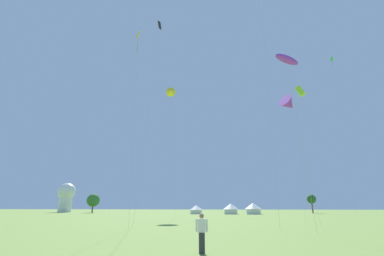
% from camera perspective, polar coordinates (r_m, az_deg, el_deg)
% --- Properties ---
extents(kite_lime_box, '(2.78, 1.41, 23.42)m').
position_cam_1_polar(kite_lime_box, '(52.95, 22.27, 7.30)').
color(kite_lime_box, '#99DB2D').
rests_on(kite_lime_box, ground).
extents(kite_black_diamond, '(2.33, 1.43, 27.70)m').
position_cam_1_polar(kite_black_diamond, '(40.01, -7.26, 19.38)').
color(kite_black_diamond, black).
rests_on(kite_black_diamond, ground).
extents(kite_purple_delta, '(3.09, 2.89, 15.63)m').
position_cam_1_polar(kite_purple_delta, '(35.60, 20.13, 4.85)').
color(kite_purple_delta, purple).
rests_on(kite_purple_delta, ground).
extents(kite_green_parafoil, '(1.91, 2.96, 34.45)m').
position_cam_1_polar(kite_green_parafoil, '(69.39, 27.89, 12.77)').
color(kite_green_parafoil, green).
rests_on(kite_green_parafoil, ground).
extents(kite_yellow_delta, '(3.62, 3.06, 32.14)m').
position_cam_1_polar(kite_yellow_delta, '(69.45, -4.63, 7.84)').
color(kite_yellow_delta, yellow).
rests_on(kite_yellow_delta, ground).
extents(kite_yellow_diamond, '(1.76, 2.76, 23.98)m').
position_cam_1_polar(kite_yellow_diamond, '(35.85, -11.60, 17.53)').
color(kite_yellow_diamond, yellow).
rests_on(kite_yellow_diamond, ground).
extents(kite_purple_parafoil, '(3.21, 2.98, 16.48)m').
position_cam_1_polar(kite_purple_parafoil, '(28.38, 19.75, 13.69)').
color(kite_purple_parafoil, purple).
rests_on(kite_purple_parafoil, ground).
extents(person_spectator, '(0.57, 0.28, 1.73)m').
position_cam_1_polar(person_spectator, '(13.09, 2.12, -21.78)').
color(person_spectator, '#2D2D33').
rests_on(person_spectator, ground).
extents(festival_tent_center, '(3.76, 3.76, 2.44)m').
position_cam_1_polar(festival_tent_center, '(79.84, 0.91, -17.07)').
color(festival_tent_center, white).
rests_on(festival_tent_center, ground).
extents(festival_tent_left, '(4.43, 4.43, 2.88)m').
position_cam_1_polar(festival_tent_left, '(79.15, 8.35, -16.73)').
color(festival_tent_left, white).
rests_on(festival_tent_left, ground).
extents(festival_tent_right, '(4.68, 4.68, 3.04)m').
position_cam_1_polar(festival_tent_right, '(79.35, 13.02, -16.43)').
color(festival_tent_right, white).
rests_on(festival_tent_right, ground).
extents(observatory_dome, '(6.40, 6.40, 10.80)m').
position_cam_1_polar(observatory_dome, '(115.20, -25.46, -13.05)').
color(observatory_dome, white).
rests_on(observatory_dome, ground).
extents(tree_distant_left, '(2.87, 2.87, 5.85)m').
position_cam_1_polar(tree_distant_left, '(97.86, 24.33, -13.82)').
color(tree_distant_left, brown).
rests_on(tree_distant_left, ground).
extents(tree_distant_right, '(4.47, 4.47, 6.45)m').
position_cam_1_polar(tree_distant_right, '(103.00, -20.49, -14.37)').
color(tree_distant_right, brown).
rests_on(tree_distant_right, ground).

